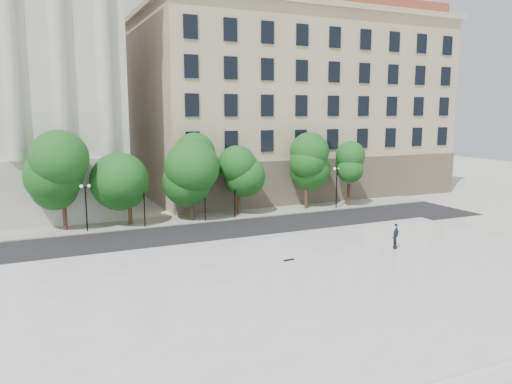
# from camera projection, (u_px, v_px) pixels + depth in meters

# --- Properties ---
(ground) EXTENTS (160.00, 160.00, 0.00)m
(ground) POSITION_uv_depth(u_px,v_px,m) (279.00, 320.00, 24.35)
(ground) COLOR beige
(ground) RESTS_ON ground
(plaza) EXTENTS (44.00, 22.00, 0.45)m
(plaza) POSITION_uv_depth(u_px,v_px,m) (253.00, 295.00, 27.00)
(plaza) COLOR white
(plaza) RESTS_ON ground
(street) EXTENTS (60.00, 8.00, 0.02)m
(street) POSITION_uv_depth(u_px,v_px,m) (177.00, 237.00, 40.49)
(street) COLOR black
(street) RESTS_ON ground
(far_sidewalk) EXTENTS (60.00, 4.00, 0.12)m
(far_sidewalk) POSITION_uv_depth(u_px,v_px,m) (159.00, 222.00, 45.86)
(far_sidewalk) COLOR #B4B0A6
(far_sidewalk) RESTS_ON ground
(building_east) EXTENTS (36.00, 26.15, 23.00)m
(building_east) POSITION_uv_depth(u_px,v_px,m) (279.00, 104.00, 65.75)
(building_east) COLOR #C0B493
(building_east) RESTS_ON ground
(traffic_light_west) EXTENTS (1.05, 1.73, 4.20)m
(traffic_light_west) POSITION_uv_depth(u_px,v_px,m) (144.00, 186.00, 43.08)
(traffic_light_west) COLOR black
(traffic_light_west) RESTS_ON ground
(traffic_light_east) EXTENTS (0.54, 1.59, 4.13)m
(traffic_light_east) POSITION_uv_depth(u_px,v_px,m) (205.00, 183.00, 45.39)
(traffic_light_east) COLOR black
(traffic_light_east) RESTS_ON ground
(person_lying) EXTENTS (1.68, 1.77, 0.49)m
(person_lying) POSITION_uv_depth(u_px,v_px,m) (395.00, 246.00, 35.24)
(person_lying) COLOR black
(person_lying) RESTS_ON plaza
(skateboard) EXTENTS (0.77, 0.27, 0.08)m
(skateboard) POSITION_uv_depth(u_px,v_px,m) (289.00, 260.00, 32.55)
(skateboard) COLOR black
(skateboard) RESTS_ON plaza
(street_trees) EXTENTS (44.47, 4.97, 7.89)m
(street_trees) POSITION_uv_depth(u_px,v_px,m) (164.00, 169.00, 45.06)
(street_trees) COLOR #382619
(street_trees) RESTS_ON ground
(lamp_posts) EXTENTS (38.37, 0.28, 4.39)m
(lamp_posts) POSITION_uv_depth(u_px,v_px,m) (165.00, 193.00, 44.27)
(lamp_posts) COLOR black
(lamp_posts) RESTS_ON ground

